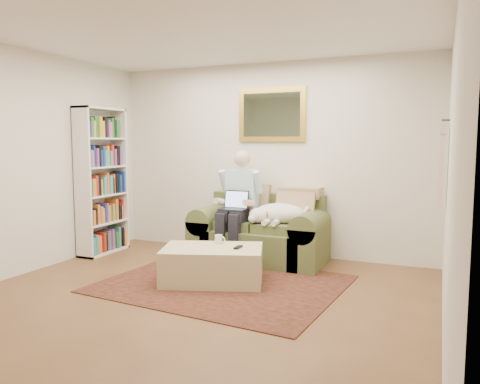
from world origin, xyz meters
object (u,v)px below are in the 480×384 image
Objects in this scene: sleeping_dog at (280,213)px; bookshelf at (102,181)px; seated_man at (237,207)px; laptop at (235,205)px; sofa at (260,238)px; ottoman at (213,265)px; coffee_mug at (218,239)px.

sleeping_dog is 2.52m from bookshelf.
seated_man is 0.71× the size of bookshelf.
seated_man reaches higher than laptop.
bookshelf reaches higher than laptop.
sofa is 1.11m from ottoman.
seated_man is at bearing 8.40° from bookshelf.
laptop is at bearing 98.55° from coffee_mug.
bookshelf reaches higher than seated_man.
ottoman is 2.29m from bookshelf.
bookshelf is (-2.01, 0.46, 0.56)m from coffee_mug.
seated_man is 4.33× the size of laptop.
sofa is at bearing 164.26° from sleeping_dog.
sofa is 1.58× the size of ottoman.
sofa is 16.95× the size of coffee_mug.
coffee_mug is (-0.46, -0.82, -0.21)m from sleeping_dog.
sleeping_dog is 0.65× the size of ottoman.
sleeping_dog is (0.30, -0.09, 0.36)m from sofa.
bookshelf is at bearing -171.60° from seated_man.
sleeping_dog is at bearing 60.77° from coffee_mug.
seated_man reaches higher than ottoman.
seated_man is 2.04× the size of sleeping_dog.
seated_man is 1.09m from ottoman.
coffee_mug is at bearing -81.45° from laptop.
sofa reaches higher than coffee_mug.
bookshelf is (-1.91, -0.22, 0.25)m from laptop.
coffee_mug is at bearing -99.58° from sofa.
sofa is 0.57m from laptop.
laptop is at bearing -166.36° from sleeping_dog.
sofa is at bearing 11.44° from bookshelf.
bookshelf is (-2.47, -0.35, 0.35)m from sleeping_dog.
laptop is at bearing -138.98° from sofa.
laptop is 0.31× the size of ottoman.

